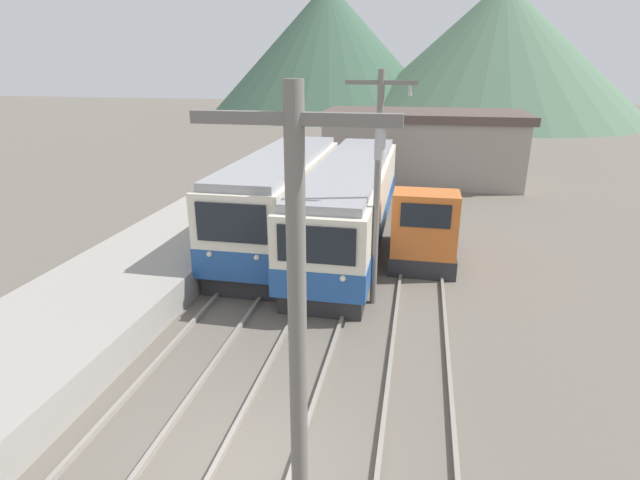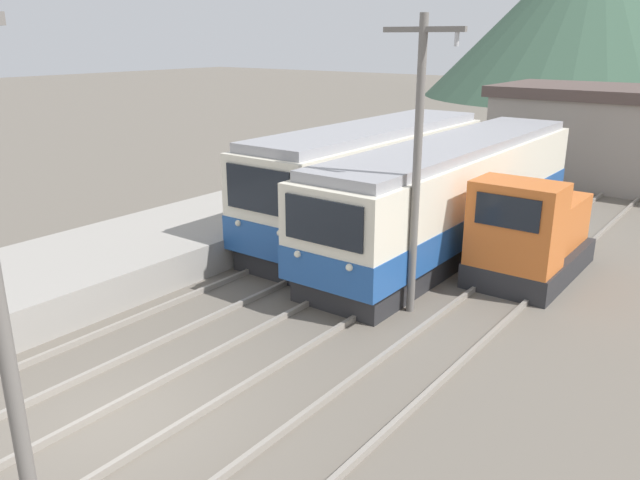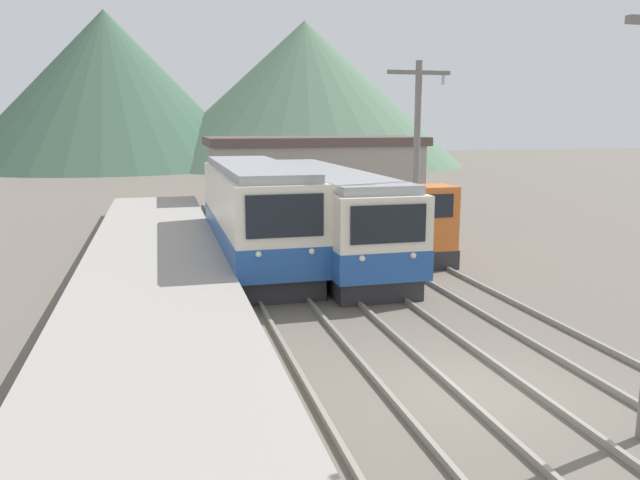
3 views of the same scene
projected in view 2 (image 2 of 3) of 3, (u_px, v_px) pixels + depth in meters
ground_plane at (116, 428)px, 10.99m from camera, size 200.00×200.00×0.00m
track_left at (36, 378)px, 12.45m from camera, size 1.54×60.00×0.14m
track_center at (123, 428)px, 10.85m from camera, size 1.54×60.00×0.14m
commuter_train_left at (370, 185)px, 21.26m from camera, size 2.84×11.40×3.77m
commuter_train_center at (454, 197)px, 20.17m from camera, size 2.84×14.27×3.46m
shunting_locomotive at (530, 236)px, 17.59m from camera, size 2.40×4.58×3.00m
catenary_mast_mid at (418, 159)px, 14.50m from camera, size 2.00×0.20×7.07m
station_building at (637, 137)px, 28.32m from camera, size 12.60×6.30×4.41m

